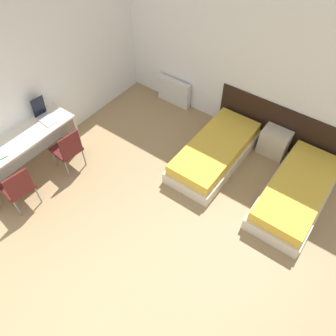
% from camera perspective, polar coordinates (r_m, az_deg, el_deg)
% --- Properties ---
extents(ground_plane, '(20.00, 20.00, 0.00)m').
position_cam_1_polar(ground_plane, '(4.72, -19.81, -23.33)').
color(ground_plane, '#9E7F56').
extents(wall_back, '(5.73, 0.05, 2.70)m').
position_cam_1_polar(wall_back, '(5.85, 12.60, 17.64)').
color(wall_back, white).
rests_on(wall_back, ground_plane).
extents(wall_left, '(0.05, 5.50, 2.70)m').
position_cam_1_polar(wall_left, '(5.75, -21.72, 14.68)').
color(wall_left, white).
rests_on(wall_left, ground_plane).
extents(headboard_panel, '(2.44, 0.03, 0.85)m').
position_cam_1_polar(headboard_panel, '(6.11, 19.19, 6.57)').
color(headboard_panel, black).
rests_on(headboard_panel, ground_plane).
extents(bed_near_window, '(0.87, 1.91, 0.40)m').
position_cam_1_polar(bed_near_window, '(5.74, 8.19, 2.76)').
color(bed_near_window, beige).
rests_on(bed_near_window, ground_plane).
extents(bed_near_door, '(0.87, 1.91, 0.40)m').
position_cam_1_polar(bed_near_door, '(5.50, 21.43, -4.01)').
color(bed_near_door, beige).
rests_on(bed_near_door, ground_plane).
extents(nightstand, '(0.48, 0.35, 0.49)m').
position_cam_1_polar(nightstand, '(6.08, 18.01, 4.29)').
color(nightstand, beige).
rests_on(nightstand, ground_plane).
extents(radiator, '(0.73, 0.12, 0.54)m').
position_cam_1_polar(radiator, '(6.87, 1.05, 13.15)').
color(radiator, silver).
rests_on(radiator, ground_plane).
extents(desk, '(0.56, 1.82, 0.78)m').
position_cam_1_polar(desk, '(5.68, -23.99, 3.26)').
color(desk, beige).
rests_on(desk, ground_plane).
extents(chair_near_laptop, '(0.45, 0.45, 0.83)m').
position_cam_1_polar(chair_near_laptop, '(5.61, -17.06, 3.29)').
color(chair_near_laptop, '#511919').
rests_on(chair_near_laptop, ground_plane).
extents(chair_near_notebook, '(0.47, 0.47, 0.83)m').
position_cam_1_polar(chair_near_notebook, '(5.33, -24.67, -2.94)').
color(chair_near_notebook, '#511919').
rests_on(chair_near_notebook, ground_plane).
extents(laptop, '(0.37, 0.25, 0.37)m').
position_cam_1_polar(laptop, '(5.75, -20.76, 8.66)').
color(laptop, silver).
rests_on(laptop, desk).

